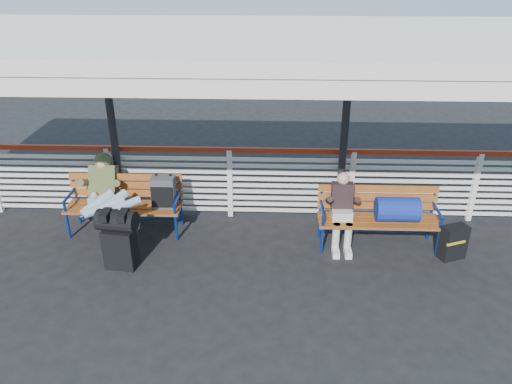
{
  "coord_description": "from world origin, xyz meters",
  "views": [
    {
      "loc": [
        0.72,
        -5.57,
        4.09
      ],
      "look_at": [
        0.47,
        1.0,
        0.89
      ],
      "focal_mm": 35.0,
      "sensor_mm": 36.0,
      "label": 1
    }
  ],
  "objects_px": {
    "bench_right": "(389,210)",
    "companion_person": "(342,210)",
    "luggage_stack": "(119,237)",
    "traveler_man": "(107,199)",
    "suitcase_side": "(453,242)",
    "bench_left": "(139,196)"
  },
  "relations": [
    {
      "from": "luggage_stack",
      "to": "traveler_man",
      "type": "xyz_separation_m",
      "value": [
        -0.35,
        0.69,
        0.24
      ]
    },
    {
      "from": "traveler_man",
      "to": "bench_left",
      "type": "bearing_deg",
      "value": 41.33
    },
    {
      "from": "luggage_stack",
      "to": "bench_right",
      "type": "height_order",
      "value": "bench_right"
    },
    {
      "from": "luggage_stack",
      "to": "bench_right",
      "type": "xyz_separation_m",
      "value": [
        3.87,
        0.71,
        0.12
      ]
    },
    {
      "from": "bench_right",
      "to": "suitcase_side",
      "type": "bearing_deg",
      "value": -18.18
    },
    {
      "from": "bench_right",
      "to": "suitcase_side",
      "type": "relative_size",
      "value": 3.45
    },
    {
      "from": "luggage_stack",
      "to": "bench_left",
      "type": "height_order",
      "value": "bench_left"
    },
    {
      "from": "luggage_stack",
      "to": "suitcase_side",
      "type": "xyz_separation_m",
      "value": [
        4.78,
        0.41,
        -0.23
      ]
    },
    {
      "from": "traveler_man",
      "to": "companion_person",
      "type": "relative_size",
      "value": 1.43
    },
    {
      "from": "bench_right",
      "to": "suitcase_side",
      "type": "height_order",
      "value": "bench_right"
    },
    {
      "from": "bench_right",
      "to": "companion_person",
      "type": "bearing_deg",
      "value": -179.87
    },
    {
      "from": "bench_left",
      "to": "traveler_man",
      "type": "relative_size",
      "value": 1.1
    },
    {
      "from": "luggage_stack",
      "to": "bench_right",
      "type": "distance_m",
      "value": 3.93
    },
    {
      "from": "companion_person",
      "to": "bench_left",
      "type": "bearing_deg",
      "value": 174.22
    },
    {
      "from": "luggage_stack",
      "to": "companion_person",
      "type": "xyz_separation_m",
      "value": [
        3.18,
        0.71,
        0.11
      ]
    },
    {
      "from": "bench_left",
      "to": "traveler_man",
      "type": "height_order",
      "value": "traveler_man"
    },
    {
      "from": "luggage_stack",
      "to": "suitcase_side",
      "type": "height_order",
      "value": "luggage_stack"
    },
    {
      "from": "bench_left",
      "to": "companion_person",
      "type": "bearing_deg",
      "value": -5.78
    },
    {
      "from": "bench_right",
      "to": "companion_person",
      "type": "relative_size",
      "value": 1.57
    },
    {
      "from": "luggage_stack",
      "to": "companion_person",
      "type": "bearing_deg",
      "value": 20.28
    },
    {
      "from": "companion_person",
      "to": "traveler_man",
      "type": "bearing_deg",
      "value": -179.64
    },
    {
      "from": "luggage_stack",
      "to": "traveler_man",
      "type": "relative_size",
      "value": 0.55
    }
  ]
}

